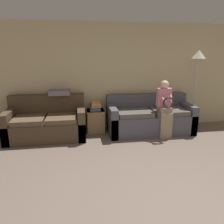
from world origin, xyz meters
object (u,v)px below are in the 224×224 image
at_px(floor_lamp, 198,63).
at_px(couch_main, 150,118).
at_px(throw_pillow, 60,92).
at_px(side_shelf, 96,120).
at_px(child_left_seated, 165,106).
at_px(couch_side, 47,123).
at_px(book_stack, 96,106).

bearing_deg(floor_lamp, couch_main, -173.94).
relative_size(couch_main, throw_pillow, 4.27).
distance_m(side_shelf, throw_pillow, 1.08).
bearing_deg(side_shelf, throw_pillow, 174.02).
height_order(child_left_seated, throw_pillow, child_left_seated).
height_order(couch_side, side_shelf, couch_side).
xyz_separation_m(child_left_seated, side_shelf, (-1.51, 0.56, -0.43)).
height_order(child_left_seated, side_shelf, child_left_seated).
distance_m(side_shelf, floor_lamp, 2.82).
bearing_deg(couch_main, book_stack, 171.03).
relative_size(child_left_seated, throw_pillow, 2.71).
xyz_separation_m(couch_main, floor_lamp, (1.19, 0.13, 1.30)).
height_order(book_stack, throw_pillow, throw_pillow).
height_order(couch_side, child_left_seated, child_left_seated).
height_order(couch_side, throw_pillow, throw_pillow).
height_order(floor_lamp, throw_pillow, floor_lamp).
bearing_deg(book_stack, couch_side, -169.53).
xyz_separation_m(side_shelf, throw_pillow, (-0.81, 0.08, 0.71)).
height_order(side_shelf, floor_lamp, floor_lamp).
distance_m(floor_lamp, throw_pillow, 3.35).
height_order(child_left_seated, book_stack, child_left_seated).
bearing_deg(throw_pillow, couch_main, -7.93).
distance_m(couch_side, floor_lamp, 3.82).
distance_m(couch_main, side_shelf, 1.30).
bearing_deg(side_shelf, couch_main, -9.15).
distance_m(couch_main, floor_lamp, 1.76).
xyz_separation_m(couch_main, child_left_seated, (0.22, -0.35, 0.37)).
distance_m(couch_side, child_left_seated, 2.67).
bearing_deg(couch_main, child_left_seated, -57.24).
xyz_separation_m(couch_main, couch_side, (-2.40, -0.00, -0.00)).
distance_m(couch_main, throw_pillow, 2.22).
relative_size(floor_lamp, throw_pillow, 4.09).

